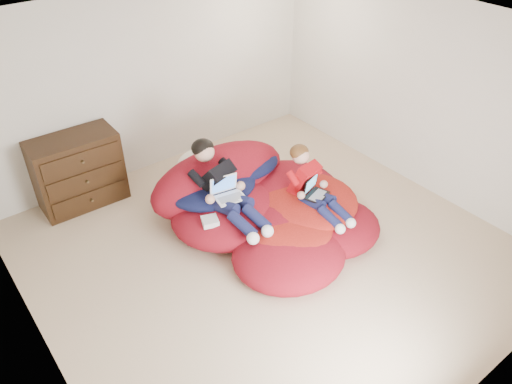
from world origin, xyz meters
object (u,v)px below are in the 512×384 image
at_px(dresser, 78,171).
at_px(older_boy, 221,183).
at_px(younger_boy, 312,183).
at_px(laptop_white, 227,192).
at_px(laptop_black, 314,190).
at_px(beanbag_pile, 262,206).

relative_size(dresser, older_boy, 0.83).
distance_m(dresser, younger_boy, 2.95).
relative_size(dresser, laptop_white, 2.95).
relative_size(younger_boy, laptop_black, 2.91).
relative_size(younger_boy, laptop_white, 2.73).
height_order(beanbag_pile, laptop_white, laptop_white).
xyz_separation_m(younger_boy, laptop_black, (0.00, -0.05, -0.08)).
xyz_separation_m(beanbag_pile, laptop_black, (0.43, -0.44, 0.30)).
distance_m(older_boy, laptop_white, 0.13).
distance_m(laptop_white, laptop_black, 1.03).
relative_size(beanbag_pile, laptop_black, 7.06).
height_order(older_boy, laptop_white, older_boy).
bearing_deg(laptop_black, laptop_white, 150.49).
bearing_deg(laptop_white, laptop_black, -29.51).
bearing_deg(younger_boy, older_boy, 147.11).
height_order(beanbag_pile, younger_boy, younger_boy).
relative_size(beanbag_pile, younger_boy, 2.42).
bearing_deg(beanbag_pile, laptop_black, -45.99).
xyz_separation_m(older_boy, younger_boy, (0.89, -0.58, -0.06)).
distance_m(beanbag_pile, laptop_white, 0.60).
xyz_separation_m(beanbag_pile, laptop_white, (-0.46, 0.06, 0.38)).
relative_size(older_boy, younger_boy, 1.30).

